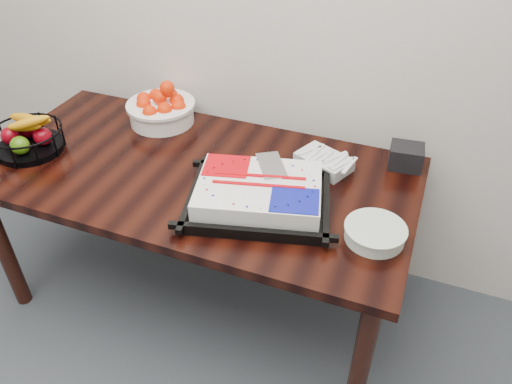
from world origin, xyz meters
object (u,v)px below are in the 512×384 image
(fruit_basket, at_px, (27,137))
(plate_stack, at_px, (375,233))
(table, at_px, (197,187))
(tangerine_bowl, at_px, (161,105))
(napkin_box, at_px, (406,156))
(cake_tray, at_px, (259,194))

(fruit_basket, bearing_deg, plate_stack, -0.93)
(table, xyz_separation_m, plate_stack, (0.77, -0.15, 0.11))
(tangerine_bowl, height_order, plate_stack, tangerine_bowl)
(plate_stack, bearing_deg, fruit_basket, 179.07)
(tangerine_bowl, xyz_separation_m, napkin_box, (1.13, 0.04, -0.04))
(table, distance_m, cake_tray, 0.37)
(cake_tray, distance_m, fruit_basket, 1.06)
(plate_stack, bearing_deg, napkin_box, 86.16)
(cake_tray, xyz_separation_m, tangerine_bowl, (-0.66, 0.42, 0.04))
(cake_tray, bearing_deg, plate_stack, -4.31)
(table, distance_m, tangerine_bowl, 0.48)
(cake_tray, bearing_deg, fruit_basket, -179.53)
(napkin_box, bearing_deg, table, -156.72)
(cake_tray, distance_m, napkin_box, 0.66)
(table, bearing_deg, fruit_basket, -170.45)
(cake_tray, xyz_separation_m, napkin_box, (0.47, 0.46, -0.00))
(fruit_basket, relative_size, plate_stack, 1.41)
(cake_tray, relative_size, plate_stack, 2.81)
(tangerine_bowl, distance_m, napkin_box, 1.13)
(table, relative_size, fruit_basket, 5.96)
(table, height_order, plate_stack, plate_stack)
(table, height_order, tangerine_bowl, tangerine_bowl)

